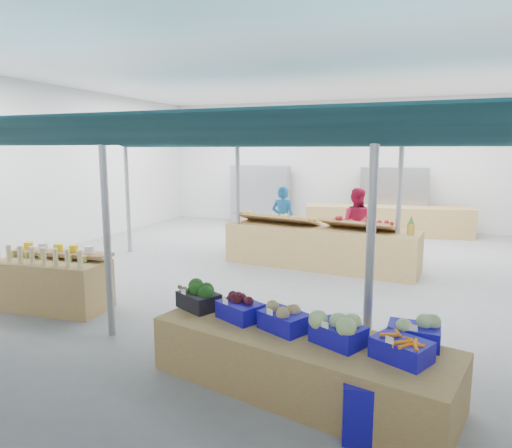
# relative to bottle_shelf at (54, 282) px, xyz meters

# --- Properties ---
(floor) EXTENTS (13.00, 13.00, 0.00)m
(floor) POSITION_rel_bottle_shelf_xyz_m (2.59, 3.42, -0.44)
(floor) COLOR slate
(floor) RESTS_ON ground
(hall) EXTENTS (13.00, 13.00, 13.00)m
(hall) POSITION_rel_bottle_shelf_xyz_m (2.59, 4.85, 2.21)
(hall) COLOR silver
(hall) RESTS_ON ground
(pole_grid) EXTENTS (10.00, 4.60, 3.00)m
(pole_grid) POSITION_rel_bottle_shelf_xyz_m (3.34, 1.67, 1.37)
(pole_grid) COLOR gray
(pole_grid) RESTS_ON floor
(awnings) EXTENTS (9.50, 7.08, 0.30)m
(awnings) POSITION_rel_bottle_shelf_xyz_m (3.34, 1.67, 2.34)
(awnings) COLOR #0A262D
(awnings) RESTS_ON pole_grid
(back_shelving_left) EXTENTS (2.00, 0.50, 2.00)m
(back_shelving_left) POSITION_rel_bottle_shelf_xyz_m (0.09, 9.42, 0.56)
(back_shelving_left) COLOR #B23F33
(back_shelving_left) RESTS_ON floor
(back_shelving_right) EXTENTS (2.00, 0.50, 2.00)m
(back_shelving_right) POSITION_rel_bottle_shelf_xyz_m (4.59, 9.42, 0.56)
(back_shelving_right) COLOR #B23F33
(back_shelving_right) RESTS_ON floor
(bottle_shelf) EXTENTS (1.86, 1.24, 1.08)m
(bottle_shelf) POSITION_rel_bottle_shelf_xyz_m (0.00, 0.00, 0.00)
(bottle_shelf) COLOR olive
(bottle_shelf) RESTS_ON floor
(veg_counter) EXTENTS (3.42, 1.80, 0.63)m
(veg_counter) POSITION_rel_bottle_shelf_xyz_m (4.43, -1.07, -0.12)
(veg_counter) COLOR olive
(veg_counter) RESTS_ON floor
(fruit_counter) EXTENTS (4.30, 1.42, 0.90)m
(fruit_counter) POSITION_rel_bottle_shelf_xyz_m (3.45, 4.14, 0.01)
(fruit_counter) COLOR olive
(fruit_counter) RESTS_ON floor
(far_counter) EXTENTS (4.96, 1.82, 0.88)m
(far_counter) POSITION_rel_bottle_shelf_xyz_m (4.48, 8.68, 0.00)
(far_counter) COLOR olive
(far_counter) RESTS_ON floor
(crate_stack) EXTENTS (0.51, 0.41, 0.55)m
(crate_stack) POSITION_rel_bottle_shelf_xyz_m (5.25, -1.69, -0.16)
(crate_stack) COLOR #140FA5
(crate_stack) RESTS_ON floor
(vendor_left) EXTENTS (0.65, 0.46, 1.69)m
(vendor_left) POSITION_rel_bottle_shelf_xyz_m (2.25, 5.24, 0.41)
(vendor_left) COLOR #185B9D
(vendor_left) RESTS_ON floor
(vendor_right) EXTENTS (0.88, 0.72, 1.69)m
(vendor_right) POSITION_rel_bottle_shelf_xyz_m (4.05, 5.24, 0.41)
(vendor_right) COLOR #B71640
(vendor_right) RESTS_ON floor
(crate_broccoli) EXTENTS (0.60, 0.54, 0.35)m
(crate_broccoli) POSITION_rel_bottle_shelf_xyz_m (3.07, -0.76, 0.36)
(crate_broccoli) COLOR black
(crate_broccoli) RESTS_ON veg_counter
(crate_beets) EXTENTS (0.60, 0.54, 0.29)m
(crate_beets) POSITION_rel_bottle_shelf_xyz_m (3.68, -0.90, 0.33)
(crate_beets) COLOR #140FA5
(crate_beets) RESTS_ON veg_counter
(crate_celeriac) EXTENTS (0.60, 0.54, 0.31)m
(crate_celeriac) POSITION_rel_bottle_shelf_xyz_m (4.26, -1.03, 0.34)
(crate_celeriac) COLOR #140FA5
(crate_celeriac) RESTS_ON veg_counter
(crate_cabbage) EXTENTS (0.60, 0.54, 0.35)m
(crate_cabbage) POSITION_rel_bottle_shelf_xyz_m (4.87, -1.18, 0.36)
(crate_cabbage) COLOR #140FA5
(crate_cabbage) RESTS_ON veg_counter
(crate_carrots) EXTENTS (0.60, 0.54, 0.29)m
(crate_carrots) POSITION_rel_bottle_shelf_xyz_m (5.49, -1.32, 0.31)
(crate_carrots) COLOR #140FA5
(crate_carrots) RESTS_ON veg_counter
(sparrow) EXTENTS (0.12, 0.09, 0.11)m
(sparrow) POSITION_rel_bottle_shelf_xyz_m (2.90, -0.83, 0.44)
(sparrow) COLOR brown
(sparrow) RESTS_ON crate_broccoli
(pole_ribbon) EXTENTS (0.12, 0.12, 0.28)m
(pole_ribbon) POSITION_rel_bottle_shelf_xyz_m (0.87, 0.27, 0.64)
(pole_ribbon) COLOR red
(pole_ribbon) RESTS_ON pole_grid
(apple_heap_yellow) EXTENTS (2.00, 1.06, 0.27)m
(apple_heap_yellow) POSITION_rel_bottle_shelf_xyz_m (2.44, 4.14, 0.63)
(apple_heap_yellow) COLOR #997247
(apple_heap_yellow) RESTS_ON fruit_counter
(apple_heap_red) EXTENTS (1.61, 0.98, 0.27)m
(apple_heap_red) POSITION_rel_bottle_shelf_xyz_m (4.29, 3.96, 0.63)
(apple_heap_red) COLOR #997247
(apple_heap_red) RESTS_ON fruit_counter
(pineapple) EXTENTS (0.14, 0.14, 0.39)m
(pineapple) POSITION_rel_bottle_shelf_xyz_m (5.34, 3.86, 0.65)
(pineapple) COLOR #8C6019
(pineapple) RESTS_ON fruit_counter
(crate_extra) EXTENTS (0.51, 0.41, 0.32)m
(crate_extra) POSITION_rel_bottle_shelf_xyz_m (5.58, -0.93, 0.34)
(crate_extra) COLOR #140FA5
(crate_extra) RESTS_ON veg_counter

